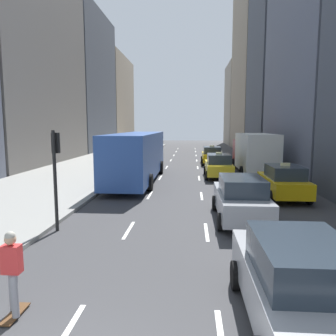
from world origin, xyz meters
The scene contains 13 objects.
sidewalk_left centered at (-7.00, 27.00, 0.07)m, with size 8.00×66.00×0.15m, color gray.
lane_markings centered at (2.60, 23.00, 0.01)m, with size 5.72×56.00×0.01m.
building_row_left centered at (-14.00, 36.40, 9.07)m, with size 6.00×69.28×20.07m.
building_row_right centered at (12.00, 34.00, 13.14)m, with size 6.00×71.17×32.32m.
taxi_lead centered at (4.00, 20.38, 0.88)m, with size 2.02×4.40×1.87m.
taxi_second centered at (4.00, 28.63, 0.88)m, with size 2.02×4.40×1.87m.
taxi_third centered at (6.80, 13.78, 0.88)m, with size 2.02×4.40×1.87m.
sedan_black_near centered at (4.00, 9.54, 0.90)m, with size 2.02×4.68×1.78m.
sedan_silver_behind centered at (4.00, 2.49, 0.91)m, with size 2.02×4.47×1.79m.
city_bus centered at (-1.61, 18.45, 1.79)m, with size 2.80×11.61×3.25m.
box_truck centered at (6.80, 22.21, 1.71)m, with size 2.58×8.40×3.15m.
skateboarder centered at (-1.42, 2.52, 0.96)m, with size 0.36×0.80×1.75m.
traffic_light_pole centered at (-2.75, 7.85, 2.41)m, with size 0.24×0.42×3.60m.
Camera 1 is at (2.05, -3.31, 3.76)m, focal length 35.00 mm.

